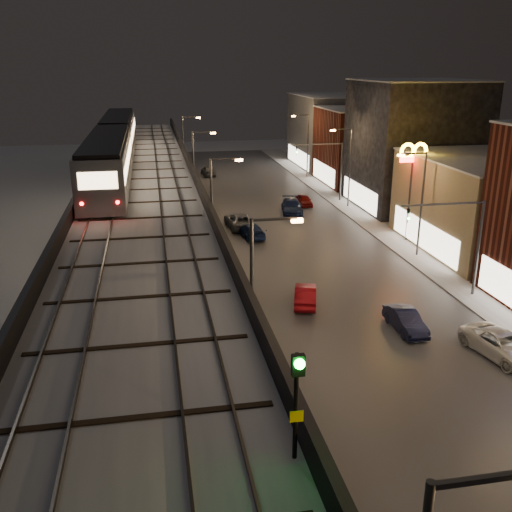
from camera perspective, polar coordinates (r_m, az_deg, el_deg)
road_surface at (r=51.60m, az=4.30°, el=0.81°), size 17.00×120.00×0.06m
sidewalk_right at (r=54.91m, az=14.45°, el=1.41°), size 4.00×120.00×0.14m
under_viaduct_pavement at (r=50.03m, az=-10.84°, el=-0.06°), size 11.00×120.00×0.06m
elevated_viaduct at (r=45.46m, az=-11.26°, el=5.34°), size 9.00×100.00×6.30m
viaduct_trackbed at (r=45.42m, az=-11.33°, el=6.32°), size 8.40×100.00×0.32m
viaduct_parapet_streetside at (r=45.48m, az=-5.84°, el=7.20°), size 0.30×100.00×1.10m
viaduct_parapet_far at (r=45.64m, az=-16.85°, el=6.54°), size 0.30×100.00×1.10m
building_c at (r=54.45m, az=22.34°, el=4.82°), size 12.20×15.20×8.16m
building_d at (r=67.68m, az=15.46°, el=10.63°), size 12.20×13.20×14.16m
building_e at (r=80.67m, az=11.05°, el=10.74°), size 12.20×12.20×10.16m
building_f at (r=93.69m, az=7.94°, el=12.29°), size 12.20×16.20×11.16m
streetlight_left_1 at (r=27.99m, az=0.12°, el=-3.64°), size 2.57×0.28×9.00m
streetlight_left_2 at (r=44.98m, az=-4.10°, el=5.01°), size 2.57×0.28×9.00m
streetlight_right_2 at (r=49.80m, az=16.01°, el=5.68°), size 2.56×0.28×9.00m
streetlight_left_3 at (r=62.53m, az=-6.01°, el=8.86°), size 2.57×0.28×9.00m
streetlight_right_3 at (r=66.09m, az=9.17°, el=9.26°), size 2.56×0.28×9.00m
streetlight_left_4 at (r=80.29m, az=-7.09°, el=11.02°), size 2.57×0.28×9.00m
streetlight_right_4 at (r=83.08m, az=5.03°, el=11.34°), size 2.56×0.28×9.00m
traffic_light_rig_a at (r=41.92m, az=20.13°, el=1.82°), size 6.10×0.34×7.00m
traffic_light_rig_b at (r=68.72m, az=7.60°, el=9.07°), size 6.10×0.34×7.00m
subway_train at (r=56.25m, az=-13.99°, el=10.73°), size 3.24×39.29×3.88m
rail_signal at (r=13.78m, az=4.15°, el=-12.88°), size 0.34×0.42×2.92m
car_near_white at (r=39.46m, az=4.95°, el=-3.98°), size 2.51×4.38×1.37m
car_mid_silver at (r=57.55m, az=-1.67°, el=3.50°), size 2.76×5.42×1.47m
car_mid_dark at (r=54.35m, az=-0.51°, el=2.50°), size 2.49×4.77×1.32m
car_far_white at (r=85.14m, az=-4.77°, el=8.47°), size 2.11×4.47×1.48m
car_onc_silver at (r=36.81m, az=14.72°, el=-6.34°), size 1.48×4.07×1.33m
car_onc_dark at (r=35.44m, az=23.44°, el=-8.27°), size 3.36×5.57×1.45m
car_onc_white at (r=63.11m, az=3.61°, el=4.87°), size 2.99×5.57×1.54m
car_onc_red at (r=66.92m, az=4.83°, el=5.53°), size 1.56×3.71×1.25m
sign_mcdonalds at (r=53.80m, az=15.41°, el=8.95°), size 2.72×0.45×9.16m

